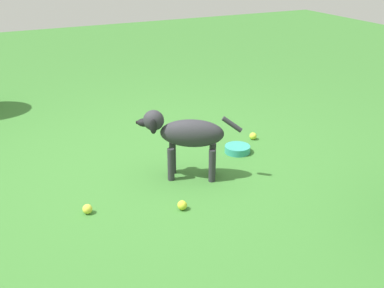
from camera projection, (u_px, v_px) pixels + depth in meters
The scene contains 7 objects.
ground at pixel (157, 170), 3.80m from camera, with size 14.00×14.00×0.00m, color #38722D.
dog at pixel (186, 134), 3.57m from camera, with size 0.71×0.45×0.54m.
tennis_ball_0 at pixel (253, 136), 4.38m from camera, with size 0.07×0.07×0.07m, color #C7D93A.
tennis_ball_1 at pixel (172, 126), 4.61m from camera, with size 0.07×0.07×0.07m, color #CED13C.
tennis_ball_2 at pixel (87, 209), 3.20m from camera, with size 0.07×0.07×0.07m, color #D2D13E.
tennis_ball_3 at pixel (182, 205), 3.24m from camera, with size 0.07×0.07×0.07m, color #C5D432.
water_bowl at pixel (237, 149), 4.12m from camera, with size 0.22×0.22×0.06m, color teal.
Camera 1 is at (-1.24, -3.19, 1.70)m, focal length 44.72 mm.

